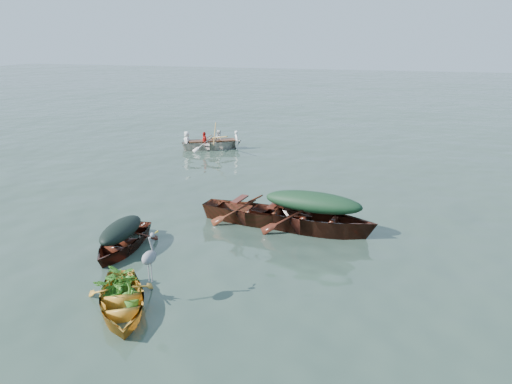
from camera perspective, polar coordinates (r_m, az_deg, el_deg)
ground at (r=12.74m, az=-2.07°, el=-4.88°), size 140.00×140.00×0.00m
yellow_dinghy at (r=9.71m, az=-15.05°, el=-12.98°), size 2.66×3.09×0.76m
dark_covered_boat at (r=12.26m, az=-15.00°, el=-6.42°), size 1.57×3.26×0.75m
green_tarp_boat at (r=13.02m, az=6.41°, el=-4.49°), size 4.73×1.78×1.10m
open_wooden_boat at (r=13.50m, az=0.14°, el=-3.57°), size 4.41×1.68×1.00m
rowed_boat at (r=22.54m, az=-5.03°, el=4.87°), size 3.78×2.88×0.86m
dark_tarp_cover at (r=12.05m, az=-15.21°, el=-3.91°), size 0.86×1.79×0.40m
green_tarp_cover at (r=12.74m, az=6.53°, el=-1.11°), size 2.60×0.98×0.52m
thwart_benches at (r=13.33m, az=0.14°, el=-1.47°), size 2.21×0.98×0.04m
heron at (r=9.38m, az=-12.06°, el=-8.10°), size 0.46×0.49×0.92m
dinghy_weeds at (r=9.89m, az=-15.26°, el=-7.98°), size 1.09×1.14×0.60m
rowers at (r=22.38m, az=-5.09°, el=6.89°), size 2.76×2.21×0.76m
oars at (r=22.45m, az=-5.06°, el=6.01°), size 1.85×2.54×0.06m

